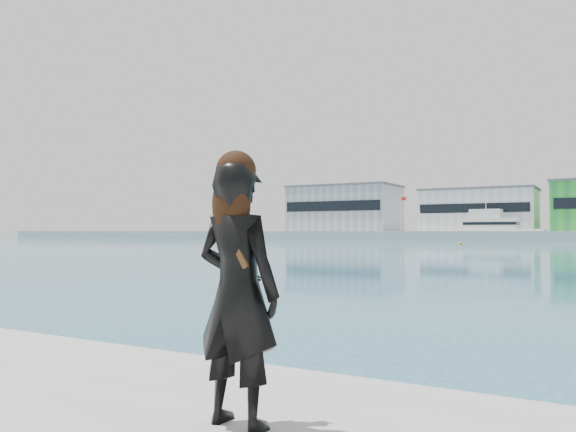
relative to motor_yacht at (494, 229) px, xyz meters
name	(u,v)px	position (x,y,z in m)	size (l,w,h in m)	color
warehouse_grey_left	(345,208)	(-37.91, 11.63, 5.37)	(26.52, 16.36, 11.50)	gray
warehouse_white	(479,210)	(-4.91, 11.63, 4.37)	(24.48, 15.35, 9.50)	silver
flagpole_left	(401,211)	(-20.81, 4.65, 4.14)	(1.28, 0.16, 8.00)	silver
motor_yacht	(494,229)	(0.00, 0.00, 0.00)	(18.42, 5.77, 8.51)	silver
buoy_far	(461,244)	(0.28, -32.29, -2.39)	(0.50, 0.50, 0.50)	#EEA60C
woman	(237,284)	(16.86, -116.95, -0.64)	(0.68, 0.47, 1.88)	black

